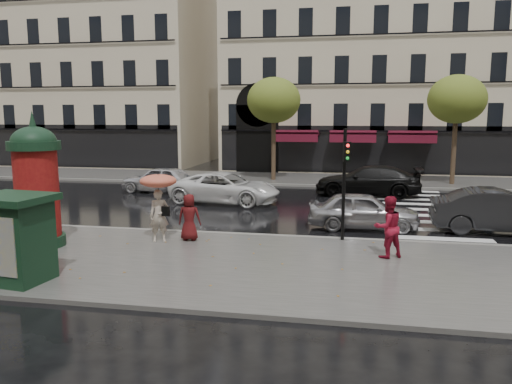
% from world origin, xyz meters
% --- Properties ---
extents(ground, '(160.00, 160.00, 0.00)m').
position_xyz_m(ground, '(0.00, 0.00, 0.00)').
color(ground, black).
rests_on(ground, ground).
extents(near_sidewalk, '(90.00, 7.00, 0.12)m').
position_xyz_m(near_sidewalk, '(0.00, -0.50, 0.06)').
color(near_sidewalk, '#474744').
rests_on(near_sidewalk, ground).
extents(far_sidewalk, '(90.00, 6.00, 0.12)m').
position_xyz_m(far_sidewalk, '(0.00, 19.00, 0.06)').
color(far_sidewalk, '#474744').
rests_on(far_sidewalk, ground).
extents(near_kerb, '(90.00, 0.25, 0.14)m').
position_xyz_m(near_kerb, '(0.00, 3.00, 0.07)').
color(near_kerb, slate).
rests_on(near_kerb, ground).
extents(far_kerb, '(90.00, 0.25, 0.14)m').
position_xyz_m(far_kerb, '(0.00, 16.00, 0.07)').
color(far_kerb, slate).
rests_on(far_kerb, ground).
extents(zebra_crossing, '(3.60, 11.75, 0.01)m').
position_xyz_m(zebra_crossing, '(6.00, 9.60, 0.01)').
color(zebra_crossing, silver).
rests_on(zebra_crossing, ground).
extents(bldg_far_corner, '(26.00, 14.00, 22.90)m').
position_xyz_m(bldg_far_corner, '(6.00, 30.00, 11.31)').
color(bldg_far_corner, '#B7A88C').
rests_on(bldg_far_corner, ground).
extents(bldg_far_left, '(24.00, 14.00, 22.90)m').
position_xyz_m(bldg_far_left, '(-22.00, 30.00, 11.31)').
color(bldg_far_left, '#B7A88C').
rests_on(bldg_far_left, ground).
extents(tree_far_left, '(3.40, 3.40, 6.64)m').
position_xyz_m(tree_far_left, '(-2.00, 18.00, 5.17)').
color(tree_far_left, '#38281C').
rests_on(tree_far_left, ground).
extents(tree_far_right, '(3.40, 3.40, 6.64)m').
position_xyz_m(tree_far_right, '(9.00, 18.00, 5.17)').
color(tree_far_right, '#38281C').
rests_on(tree_far_right, ground).
extents(woman_umbrella, '(1.20, 1.20, 2.31)m').
position_xyz_m(woman_umbrella, '(-3.27, 1.46, 1.64)').
color(woman_umbrella, '#BBAD9A').
rests_on(woman_umbrella, near_sidewalk).
extents(woman_red, '(1.11, 1.04, 1.82)m').
position_xyz_m(woman_red, '(4.00, 0.91, 1.03)').
color(woman_red, maroon).
rests_on(woman_red, near_sidewalk).
extents(man_burgundy, '(0.79, 0.54, 1.56)m').
position_xyz_m(man_burgundy, '(-2.35, 1.79, 0.90)').
color(man_burgundy, '#4D0F11').
rests_on(man_burgundy, near_sidewalk).
extents(morris_column, '(1.59, 1.59, 4.29)m').
position_xyz_m(morris_column, '(-6.82, 0.20, 2.17)').
color(morris_column, black).
rests_on(morris_column, near_sidewalk).
extents(traffic_light, '(0.27, 0.37, 3.71)m').
position_xyz_m(traffic_light, '(2.70, 2.73, 2.37)').
color(traffic_light, black).
rests_on(traffic_light, near_sidewalk).
extents(newsstand, '(2.00, 1.75, 2.19)m').
position_xyz_m(newsstand, '(-5.32, -3.00, 1.25)').
color(newsstand, black).
rests_on(newsstand, near_sidewalk).
extents(car_silver, '(4.15, 1.73, 1.40)m').
position_xyz_m(car_silver, '(3.41, 5.11, 0.70)').
color(car_silver, '#9F9FA3').
rests_on(car_silver, ground).
extents(car_darkgrey, '(4.93, 1.91, 1.60)m').
position_xyz_m(car_darkgrey, '(8.30, 5.34, 0.80)').
color(car_darkgrey, black).
rests_on(car_darkgrey, ground).
extents(car_white, '(5.64, 3.15, 1.49)m').
position_xyz_m(car_white, '(-3.10, 9.60, 0.75)').
color(car_white, white).
rests_on(car_white, ground).
extents(car_black, '(5.59, 2.42, 1.60)m').
position_xyz_m(car_black, '(3.82, 13.20, 0.80)').
color(car_black, black).
rests_on(car_black, ground).
extents(car_far_silver, '(4.48, 2.24, 1.46)m').
position_xyz_m(car_far_silver, '(-7.48, 12.20, 0.73)').
color(car_far_silver, silver).
rests_on(car_far_silver, ground).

